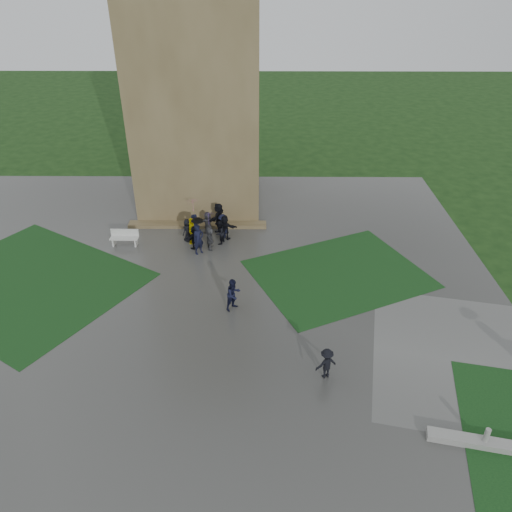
{
  "coord_description": "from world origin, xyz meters",
  "views": [
    {
      "loc": [
        4.06,
        -18.25,
        15.45
      ],
      "look_at": [
        3.88,
        4.96,
        1.2
      ],
      "focal_mm": 35.0,
      "sensor_mm": 36.0,
      "label": 1
    }
  ],
  "objects_px": {
    "tower": "(196,69)",
    "pedestrian_near": "(326,363)",
    "bench": "(125,237)",
    "pedestrian_mid": "(234,294)"
  },
  "relations": [
    {
      "from": "tower",
      "to": "pedestrian_near",
      "type": "xyz_separation_m",
      "value": [
        6.87,
        -17.86,
        -8.25
      ]
    },
    {
      "from": "pedestrian_near",
      "to": "bench",
      "type": "bearing_deg",
      "value": -67.45
    },
    {
      "from": "bench",
      "to": "pedestrian_mid",
      "type": "height_order",
      "value": "pedestrian_mid"
    },
    {
      "from": "tower",
      "to": "bench",
      "type": "xyz_separation_m",
      "value": [
        -4.17,
        -6.84,
        -8.47
      ]
    },
    {
      "from": "bench",
      "to": "pedestrian_mid",
      "type": "xyz_separation_m",
      "value": [
        6.95,
        -6.34,
        0.35
      ]
    },
    {
      "from": "bench",
      "to": "pedestrian_near",
      "type": "relative_size",
      "value": 1.18
    },
    {
      "from": "tower",
      "to": "pedestrian_near",
      "type": "height_order",
      "value": "tower"
    },
    {
      "from": "tower",
      "to": "bench",
      "type": "bearing_deg",
      "value": -121.34
    },
    {
      "from": "pedestrian_mid",
      "to": "bench",
      "type": "bearing_deg",
      "value": 93.23
    },
    {
      "from": "pedestrian_mid",
      "to": "pedestrian_near",
      "type": "height_order",
      "value": "pedestrian_mid"
    }
  ]
}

